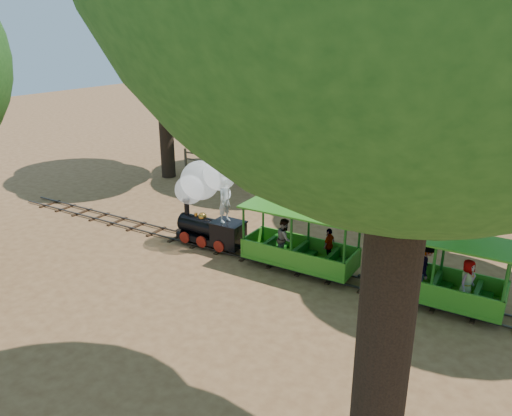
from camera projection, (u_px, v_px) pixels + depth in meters
The scene contains 12 objects.
ground at pixel (248, 256), 16.47m from camera, with size 90.00×90.00×0.00m, color #9E6F44.
track at pixel (248, 254), 16.44m from camera, with size 22.00×1.00×0.10m.
locomotive at pixel (206, 195), 16.75m from camera, with size 2.83×1.33×3.25m.
carriage_front at pixel (299, 246), 15.28m from camera, with size 3.63×1.48×1.89m.
carriage_rear at pixel (437, 277), 13.33m from camera, with size 3.63×1.48×1.89m.
oak_nw at pixel (159, 6), 22.79m from camera, with size 7.79×6.86×10.90m.
oak_nc at pixel (321, 19), 22.66m from camera, with size 8.79×7.73×10.69m.
oak_ne at pixel (495, 12), 17.36m from camera, with size 7.58×6.67×10.37m.
fence at pixel (341, 180), 22.72m from camera, with size 18.10×0.10×1.00m.
shrub_west at pixel (238, 151), 26.78m from camera, with size 2.67×2.05×1.85m, color #2D6B1E.
shrub_mid_w at pixel (319, 163), 24.49m from camera, with size 2.50×1.92×1.73m, color #2D6B1E.
shrub_mid_e at pixel (487, 192), 20.83m from camera, with size 1.87×1.44×1.29m, color #2D6B1E.
Camera 1 is at (7.94, -12.69, 7.04)m, focal length 35.00 mm.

